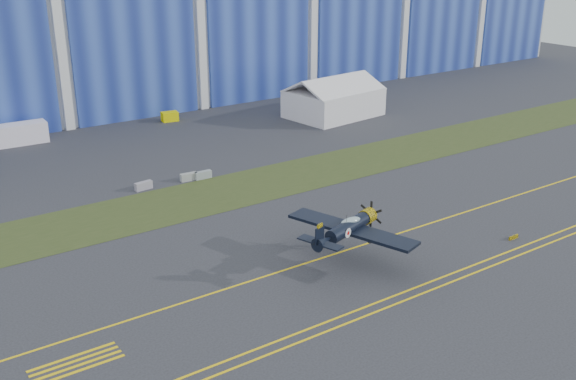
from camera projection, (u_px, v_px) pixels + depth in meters
ground at (245, 251)px, 60.41m from camera, size 260.00×260.00×0.00m
grass_median at (177, 203)px, 71.18m from camera, size 260.00×10.00×0.02m
hangar at (16, 10)px, 110.31m from camera, size 220.00×45.70×30.00m
taxiway_centreline at (276, 273)px, 56.57m from camera, size 200.00×0.20×0.02m
edge_line_near at (348, 323)px, 49.26m from camera, size 80.00×0.20×0.02m
edge_line_far at (339, 317)px, 50.03m from camera, size 80.00×0.20×0.02m
hold_short_ladder at (76, 363)px, 44.62m from camera, size 6.00×2.40×0.02m
guard_board_right at (513, 237)px, 62.80m from camera, size 1.20×0.15×0.35m
warbird at (348, 228)px, 57.17m from camera, size 13.16×14.50×3.57m
tent at (334, 96)px, 104.33m from camera, size 14.83×11.63×6.37m
shipping_container at (22, 134)px, 91.09m from camera, size 6.57×2.83×2.81m
tug at (170, 116)px, 102.35m from camera, size 2.63×1.85×1.42m
gse_box at (355, 87)px, 120.98m from camera, size 3.59×2.27×2.01m
barrier_a at (144, 186)px, 74.90m from camera, size 2.05×0.82×0.90m
barrier_b at (189, 177)px, 77.64m from camera, size 2.03×0.72×0.90m
barrier_c at (203, 175)px, 78.25m from camera, size 2.02×0.66×0.90m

